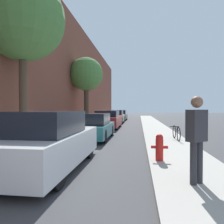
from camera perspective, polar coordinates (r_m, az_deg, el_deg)
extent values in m
plane|color=#3D3D3F|center=(15.65, 1.45, -4.88)|extent=(120.00, 120.00, 0.00)
cube|color=#ADA89E|center=(16.21, -8.83, -4.48)|extent=(2.00, 52.00, 0.12)
cube|color=#ADA89E|center=(15.62, 12.13, -4.70)|extent=(2.00, 52.00, 0.12)
cube|color=brown|center=(16.84, -13.39, 11.59)|extent=(0.70, 52.00, 9.41)
cylinder|color=black|center=(7.47, -19.26, -8.91)|extent=(0.22, 0.67, 0.67)
cylinder|color=black|center=(6.89, -6.57, -9.70)|extent=(0.22, 0.67, 0.67)
cylinder|color=black|center=(4.47, -15.03, -15.71)|extent=(0.22, 0.67, 0.67)
cube|color=silver|center=(5.91, -17.72, -9.25)|extent=(1.90, 4.23, 0.77)
cube|color=black|center=(5.67, -18.48, -2.77)|extent=(1.67, 2.20, 0.59)
cylinder|color=black|center=(12.50, -7.51, -4.93)|extent=(0.22, 0.64, 0.64)
cylinder|color=black|center=(12.19, -0.28, -5.07)|extent=(0.22, 0.64, 0.64)
cylinder|color=black|center=(10.08, -11.26, -6.39)|extent=(0.22, 0.64, 0.64)
cylinder|color=black|center=(9.70, -2.31, -6.67)|extent=(0.22, 0.64, 0.64)
cube|color=#1E6066|center=(11.07, -5.24, -4.86)|extent=(1.80, 4.10, 0.61)
cube|color=black|center=(10.86, -5.44, -1.88)|extent=(1.58, 2.13, 0.56)
cylinder|color=black|center=(18.35, -3.01, -2.88)|extent=(0.22, 0.72, 0.72)
cylinder|color=black|center=(18.13, 2.12, -2.93)|extent=(0.22, 0.72, 0.72)
cylinder|color=black|center=(15.58, -4.90, -3.59)|extent=(0.22, 0.72, 0.72)
cylinder|color=black|center=(15.31, 1.14, -3.66)|extent=(0.22, 0.72, 0.72)
cube|color=maroon|center=(16.81, -1.13, -2.53)|extent=(1.87, 4.57, 0.74)
cube|color=black|center=(16.60, -1.22, -0.45)|extent=(1.65, 2.38, 0.49)
cylinder|color=black|center=(23.84, -0.52, -1.98)|extent=(0.22, 0.71, 0.71)
cylinder|color=black|center=(23.68, 3.15, -2.00)|extent=(0.22, 0.71, 0.71)
cylinder|color=black|center=(21.45, -1.42, -2.32)|extent=(0.22, 0.71, 0.71)
cylinder|color=black|center=(21.27, 2.66, -2.35)|extent=(0.22, 0.71, 0.71)
cube|color=tan|center=(22.54, 0.98, -1.67)|extent=(1.74, 3.92, 0.70)
cube|color=black|center=(22.36, 0.93, -0.12)|extent=(1.53, 2.04, 0.52)
cylinder|color=black|center=(29.56, 0.95, -1.45)|extent=(0.22, 0.64, 0.64)
cylinder|color=black|center=(29.43, 3.97, -1.47)|extent=(0.22, 0.64, 0.64)
cylinder|color=black|center=(26.88, 0.30, -1.71)|extent=(0.22, 0.64, 0.64)
cylinder|color=black|center=(26.73, 3.62, -1.72)|extent=(0.22, 0.64, 0.64)
cube|color=slate|center=(28.13, 2.22, -1.21)|extent=(1.77, 4.37, 0.66)
cube|color=black|center=(27.94, 2.19, 0.00)|extent=(1.56, 2.27, 0.54)
cylinder|color=#4C3A2B|center=(9.32, -23.24, 4.76)|extent=(0.31, 0.31, 4.23)
sphere|color=#4C7F3D|center=(10.00, -23.38, 22.58)|extent=(3.45, 3.45, 3.45)
cylinder|color=#4C3A2B|center=(17.72, -7.06, 2.03)|extent=(0.41, 0.41, 3.61)
sphere|color=#4C7F3D|center=(17.95, -7.08, 10.28)|extent=(2.80, 2.80, 2.80)
cylinder|color=red|center=(6.21, 12.89, -10.04)|extent=(0.22, 0.22, 0.62)
sphere|color=red|center=(6.15, 12.90, -6.87)|extent=(0.21, 0.21, 0.21)
cylinder|color=red|center=(6.18, 11.33, -9.39)|extent=(0.14, 0.09, 0.09)
cylinder|color=red|center=(6.21, 14.44, -9.34)|extent=(0.14, 0.09, 0.09)
cylinder|color=#2D2D33|center=(4.64, 22.84, -12.50)|extent=(0.19, 0.19, 0.84)
cylinder|color=#2D2D33|center=(4.50, 21.45, -12.93)|extent=(0.19, 0.19, 0.84)
cube|color=#333338|center=(4.46, 22.23, -3.46)|extent=(0.46, 0.43, 0.63)
sphere|color=#8E664C|center=(4.44, 22.27, 2.56)|extent=(0.23, 0.23, 0.23)
torus|color=black|center=(10.84, 16.72, -5.21)|extent=(0.07, 0.65, 0.65)
torus|color=black|center=(9.92, 17.83, -5.80)|extent=(0.07, 0.65, 0.65)
cube|color=black|center=(10.36, 17.25, -4.68)|extent=(0.07, 0.80, 0.04)
cylinder|color=black|center=(10.19, 17.46, -4.28)|extent=(0.04, 0.04, 0.18)
cube|color=black|center=(10.74, 16.81, -3.87)|extent=(0.44, 0.05, 0.04)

